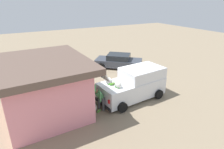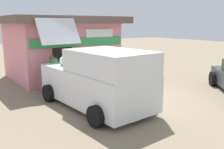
% 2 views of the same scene
% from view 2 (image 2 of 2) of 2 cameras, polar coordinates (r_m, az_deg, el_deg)
% --- Properties ---
extents(ground_plane, '(60.00, 60.00, 0.00)m').
position_cam_2_polar(ground_plane, '(9.51, 4.31, -5.33)').
color(ground_plane, gray).
extents(storefront_bar, '(5.79, 4.95, 3.08)m').
position_cam_2_polar(storefront_bar, '(13.31, -11.48, 6.37)').
color(storefront_bar, pink).
rests_on(storefront_bar, ground_plane).
extents(delivery_van, '(2.49, 5.03, 2.97)m').
position_cam_2_polar(delivery_van, '(8.22, -3.24, -1.06)').
color(delivery_van, silver).
rests_on(delivery_van, ground_plane).
extents(vendor_standing, '(0.57, 0.37, 1.60)m').
position_cam_2_polar(vendor_standing, '(10.98, -6.62, 1.88)').
color(vendor_standing, '#4C4C51').
rests_on(vendor_standing, ground_plane).
extents(customer_bending, '(0.63, 0.70, 1.50)m').
position_cam_2_polar(customer_bending, '(10.40, -12.47, 0.95)').
color(customer_bending, '#4C4C51').
rests_on(customer_bending, ground_plane).
extents(unloaded_banana_pile, '(0.89, 0.91, 0.46)m').
position_cam_2_polar(unloaded_banana_pile, '(10.97, -12.56, -2.13)').
color(unloaded_banana_pile, silver).
rests_on(unloaded_banana_pile, ground_plane).
extents(paint_bucket, '(0.33, 0.33, 0.34)m').
position_cam_2_polar(paint_bucket, '(12.37, 4.70, -0.53)').
color(paint_bucket, blue).
rests_on(paint_bucket, ground_plane).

